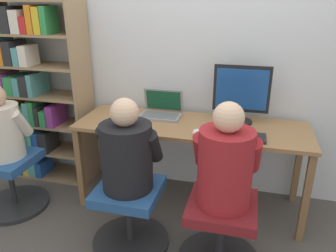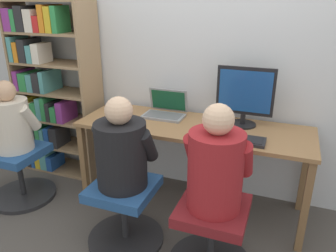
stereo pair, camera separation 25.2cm
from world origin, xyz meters
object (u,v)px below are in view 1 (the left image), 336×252
at_px(keyboard, 236,136).
at_px(bookshelf, 35,92).
at_px(office_chair_left, 220,232).
at_px(office_chair_side, 11,181).
at_px(person_at_monitor, 225,163).
at_px(person_near_shelf, 1,128).
at_px(office_chair_right, 130,215).
at_px(person_at_laptop, 127,152).
at_px(desktop_monitor, 241,95).
at_px(laptop, 161,111).

distance_m(keyboard, bookshelf, 1.92).
height_order(office_chair_left, office_chair_side, same).
relative_size(keyboard, person_at_monitor, 0.64).
relative_size(keyboard, office_chair_side, 0.76).
bearing_deg(person_near_shelf, person_at_monitor, -6.52).
bearing_deg(keyboard, office_chair_right, -147.55).
xyz_separation_m(office_chair_left, person_at_laptop, (-0.65, 0.03, 0.50)).
relative_size(office_chair_left, bookshelf, 0.33).
relative_size(person_at_monitor, bookshelf, 0.40).
distance_m(desktop_monitor, office_chair_right, 1.26).
bearing_deg(laptop, person_at_monitor, -50.79).
height_order(office_chair_left, person_at_laptop, person_at_laptop).
relative_size(office_chair_right, person_at_laptop, 0.88).
height_order(desktop_monitor, person_at_laptop, desktop_monitor).
xyz_separation_m(desktop_monitor, person_at_monitor, (-0.04, -0.78, -0.22)).
xyz_separation_m(laptop, person_at_laptop, (-0.03, -0.74, -0.05)).
bearing_deg(office_chair_side, keyboard, 7.92).
bearing_deg(desktop_monitor, office_chair_right, -132.31).
distance_m(laptop, office_chair_left, 1.13).
distance_m(desktop_monitor, office_chair_left, 1.08).
height_order(laptop, person_near_shelf, person_near_shelf).
relative_size(office_chair_side, person_near_shelf, 0.93).
bearing_deg(person_at_laptop, office_chair_side, 171.20).
bearing_deg(person_at_monitor, office_chair_left, -90.00).
bearing_deg(laptop, office_chair_left, -50.98).
bearing_deg(bookshelf, desktop_monitor, 0.39).
xyz_separation_m(office_chair_left, office_chair_right, (-0.65, 0.02, 0.00)).
distance_m(keyboard, office_chair_right, 0.96).
relative_size(bookshelf, office_chair_side, 3.01).
height_order(bookshelf, person_near_shelf, bookshelf).
relative_size(person_at_laptop, bookshelf, 0.38).
height_order(desktop_monitor, keyboard, desktop_monitor).
bearing_deg(person_near_shelf, office_chair_side, -90.00).
bearing_deg(person_near_shelf, office_chair_left, -6.68).
bearing_deg(keyboard, office_chair_left, -94.26).
xyz_separation_m(desktop_monitor, person_at_laptop, (-0.69, -0.75, -0.24)).
bearing_deg(keyboard, office_chair_side, -172.08).
height_order(person_at_monitor, bookshelf, bookshelf).
bearing_deg(person_near_shelf, bookshelf, 96.24).
relative_size(keyboard, office_chair_right, 0.76).
bearing_deg(person_at_monitor, bookshelf, 157.64).
xyz_separation_m(person_at_monitor, person_at_laptop, (-0.65, 0.02, -0.02)).
distance_m(office_chair_side, person_near_shelf, 0.49).
xyz_separation_m(desktop_monitor, bookshelf, (-1.90, -0.01, -0.11)).
bearing_deg(person_at_laptop, bookshelf, 148.43).
relative_size(office_chair_right, office_chair_side, 1.00).
bearing_deg(office_chair_left, person_at_laptop, 177.48).
bearing_deg(person_at_monitor, laptop, 129.21).
bearing_deg(bookshelf, office_chair_right, -31.73).
xyz_separation_m(keyboard, office_chair_left, (-0.03, -0.46, -0.51)).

